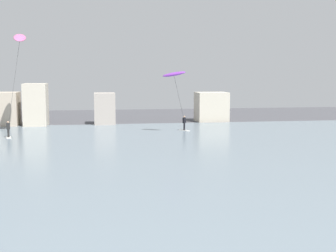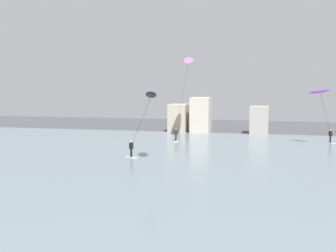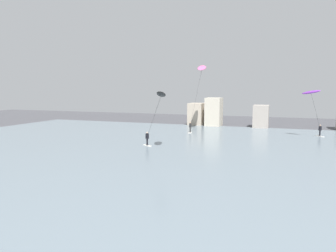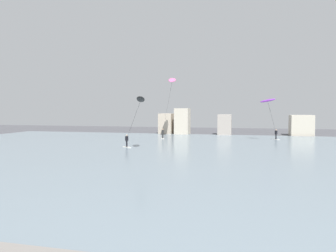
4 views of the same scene
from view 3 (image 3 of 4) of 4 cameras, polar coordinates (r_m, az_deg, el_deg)
water_bay at (r=31.15m, az=11.19°, el=-5.75°), size 84.00×52.00×0.10m
far_shore_buildings at (r=57.47m, az=16.12°, el=1.90°), size 29.23×5.31×5.18m
kitesurfer_black at (r=33.99m, az=-1.54°, el=4.88°), size 4.16×4.05×6.58m
kitesurfer_purple at (r=46.41m, az=24.82°, el=4.70°), size 3.49×4.23×6.69m
kitesurfer_pink at (r=50.06m, az=6.06°, el=9.75°), size 2.00×5.74×10.71m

